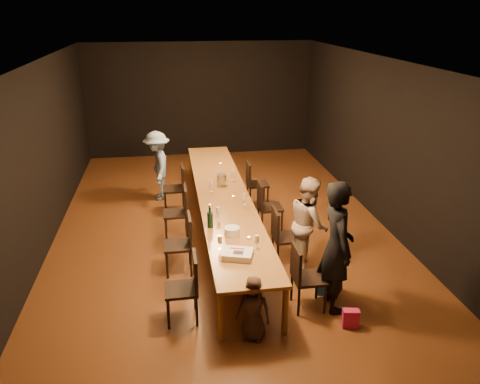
{
  "coord_description": "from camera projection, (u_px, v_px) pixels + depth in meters",
  "views": [
    {
      "loc": [
        -0.91,
        -7.57,
        3.83
      ],
      "look_at": [
        0.21,
        -0.54,
        1.0
      ],
      "focal_mm": 35.0,
      "sensor_mm": 36.0,
      "label": 1
    }
  ],
  "objects": [
    {
      "name": "gift_bag_blue",
      "position": [
        327.0,
        284.0,
        6.65
      ],
      "size": [
        0.28,
        0.23,
        0.31
      ],
      "primitive_type": "cube",
      "rotation": [
        0.0,
        0.0,
        -0.3
      ],
      "color": "#296BB3",
      "rests_on": "ground"
    },
    {
      "name": "wineglass_0",
      "position": [
        220.0,
        243.0,
        6.33
      ],
      "size": [
        0.06,
        0.06,
        0.21
      ],
      "primitive_type": null,
      "color": "beige",
      "rests_on": "table"
    },
    {
      "name": "room_shell",
      "position": [
        222.0,
        120.0,
        7.72
      ],
      "size": [
        6.04,
        10.04,
        3.02
      ],
      "color": "black",
      "rests_on": "ground"
    },
    {
      "name": "wineglass_5",
      "position": [
        232.0,
        175.0,
        8.85
      ],
      "size": [
        0.06,
        0.06,
        0.21
      ],
      "primitive_type": null,
      "color": "silver",
      "rests_on": "table"
    },
    {
      "name": "wineglass_4",
      "position": [
        211.0,
        186.0,
        8.32
      ],
      "size": [
        0.06,
        0.06,
        0.21
      ],
      "primitive_type": null,
      "color": "silver",
      "rests_on": "table"
    },
    {
      "name": "plate_stack",
      "position": [
        232.0,
        231.0,
        6.74
      ],
      "size": [
        0.23,
        0.23,
        0.13
      ],
      "primitive_type": "cylinder",
      "rotation": [
        0.0,
        0.0,
        -0.03
      ],
      "color": "white",
      "rests_on": "table"
    },
    {
      "name": "tealight_far",
      "position": [
        220.0,
        164.0,
        9.78
      ],
      "size": [
        0.05,
        0.05,
        0.03
      ],
      "primitive_type": "cylinder",
      "color": "#B2B7B2",
      "rests_on": "table"
    },
    {
      "name": "tealight_near",
      "position": [
        249.0,
        238.0,
        6.64
      ],
      "size": [
        0.05,
        0.05,
        0.03
      ],
      "primitive_type": "cylinder",
      "color": "#B2B7B2",
      "rests_on": "table"
    },
    {
      "name": "wineglass_1",
      "position": [
        257.0,
        242.0,
        6.34
      ],
      "size": [
        0.06,
        0.06,
        0.21
      ],
      "primitive_type": null,
      "color": "beige",
      "rests_on": "table"
    },
    {
      "name": "table",
      "position": [
        223.0,
        197.0,
        8.23
      ],
      "size": [
        0.9,
        6.0,
        0.75
      ],
      "color": "#955E2B",
      "rests_on": "ground"
    },
    {
      "name": "tealight_mid",
      "position": [
        233.0,
        197.0,
        8.08
      ],
      "size": [
        0.05,
        0.05,
        0.03
      ],
      "primitive_type": "cylinder",
      "color": "#B2B7B2",
      "rests_on": "table"
    },
    {
      "name": "wineglass_3",
      "position": [
        244.0,
        199.0,
        7.77
      ],
      "size": [
        0.06,
        0.06,
        0.21
      ],
      "primitive_type": null,
      "color": "beige",
      "rests_on": "table"
    },
    {
      "name": "man_blue",
      "position": [
        158.0,
        166.0,
        9.76
      ],
      "size": [
        0.62,
        0.99,
        1.46
      ],
      "primitive_type": "imported",
      "rotation": [
        0.0,
        0.0,
        -1.48
      ],
      "color": "#7B9ABF",
      "rests_on": "ground"
    },
    {
      "name": "woman_birthday",
      "position": [
        337.0,
        246.0,
        6.11
      ],
      "size": [
        0.45,
        0.67,
        1.82
      ],
      "primitive_type": "imported",
      "rotation": [
        0.0,
        0.0,
        1.56
      ],
      "color": "black",
      "rests_on": "ground"
    },
    {
      "name": "chair_left_0",
      "position": [
        181.0,
        288.0,
        5.99
      ],
      "size": [
        0.42,
        0.42,
        0.93
      ],
      "primitive_type": null,
      "rotation": [
        0.0,
        0.0,
        1.57
      ],
      "color": "black",
      "rests_on": "ground"
    },
    {
      "name": "ice_bucket",
      "position": [
        222.0,
        180.0,
        8.64
      ],
      "size": [
        0.19,
        0.19,
        0.2
      ],
      "primitive_type": "cylinder",
      "rotation": [
        0.0,
        0.0,
        -0.07
      ],
      "color": "#AEAEB3",
      "rests_on": "table"
    },
    {
      "name": "chair_right_3",
      "position": [
        258.0,
        183.0,
        9.54
      ],
      "size": [
        0.42,
        0.42,
        0.93
      ],
      "primitive_type": null,
      "rotation": [
        0.0,
        0.0,
        -1.57
      ],
      "color": "black",
      "rests_on": "ground"
    },
    {
      "name": "wineglass_2",
      "position": [
        218.0,
        213.0,
        7.23
      ],
      "size": [
        0.06,
        0.06,
        0.21
      ],
      "primitive_type": null,
      "color": "silver",
      "rests_on": "table"
    },
    {
      "name": "child",
      "position": [
        253.0,
        308.0,
        5.67
      ],
      "size": [
        0.49,
        0.41,
        0.85
      ],
      "primitive_type": "imported",
      "rotation": [
        0.0,
        0.0,
        -0.4
      ],
      "color": "#3F2B23",
      "rests_on": "ground"
    },
    {
      "name": "chair_right_1",
      "position": [
        287.0,
        237.0,
        7.34
      ],
      "size": [
        0.42,
        0.42,
        0.93
      ],
      "primitive_type": null,
      "rotation": [
        0.0,
        0.0,
        -1.57
      ],
      "color": "black",
      "rests_on": "ground"
    },
    {
      "name": "chair_left_1",
      "position": [
        178.0,
        245.0,
        7.09
      ],
      "size": [
        0.42,
        0.42,
        0.93
      ],
      "primitive_type": null,
      "rotation": [
        0.0,
        0.0,
        1.57
      ],
      "color": "black",
      "rests_on": "ground"
    },
    {
      "name": "chair_right_2",
      "position": [
        270.0,
        207.0,
        8.44
      ],
      "size": [
        0.42,
        0.42,
        0.93
      ],
      "primitive_type": null,
      "rotation": [
        0.0,
        0.0,
        -1.57
      ],
      "color": "black",
      "rests_on": "ground"
    },
    {
      "name": "birthday_cake",
      "position": [
        238.0,
        254.0,
        6.15
      ],
      "size": [
        0.46,
        0.41,
        0.09
      ],
      "rotation": [
        0.0,
        0.0,
        -0.32
      ],
      "color": "white",
      "rests_on": "table"
    },
    {
      "name": "ground",
      "position": [
        224.0,
        233.0,
        8.49
      ],
      "size": [
        10.0,
        10.0,
        0.0
      ],
      "primitive_type": "plane",
      "color": "#4C2B13",
      "rests_on": "ground"
    },
    {
      "name": "woman_tan",
      "position": [
        309.0,
        223.0,
        7.15
      ],
      "size": [
        0.61,
        0.76,
        1.49
      ],
      "primitive_type": "imported",
      "rotation": [
        0.0,
        0.0,
        1.5
      ],
      "color": "#C8AD96",
      "rests_on": "ground"
    },
    {
      "name": "champagne_bottle",
      "position": [
        210.0,
        216.0,
        6.94
      ],
      "size": [
        0.1,
        0.1,
        0.37
      ],
      "primitive_type": null,
      "rotation": [
        0.0,
        0.0,
        -0.18
      ],
      "color": "black",
      "rests_on": "table"
    },
    {
      "name": "chair_left_3",
      "position": [
        174.0,
        188.0,
        9.3
      ],
      "size": [
        0.42,
        0.42,
        0.93
      ],
      "primitive_type": null,
      "rotation": [
        0.0,
        0.0,
        1.57
      ],
      "color": "black",
      "rests_on": "ground"
    },
    {
      "name": "chair_left_2",
      "position": [
        176.0,
        213.0,
        8.2
      ],
      "size": [
        0.42,
        0.42,
        0.93
      ],
      "primitive_type": null,
      "rotation": [
        0.0,
        0.0,
        1.57
      ],
      "color": "black",
      "rests_on": "ground"
    },
    {
      "name": "chair_right_0",
      "position": [
        309.0,
        277.0,
        6.24
      ],
      "size": [
        0.42,
        0.42,
        0.93
      ],
      "primitive_type": null,
      "rotation": [
        0.0,
        0.0,
        -1.57
      ],
      "color": "black",
      "rests_on": "ground"
    },
    {
      "name": "gift_bag_red",
      "position": [
        351.0,
        318.0,
        5.97
      ],
      "size": [
        0.22,
        0.15,
        0.25
      ],
      "primitive_type": "cube",
      "rotation": [
        0.0,
        0.0,
        -0.19
      ],
      "color": "#DD2166",
      "rests_on": "ground"
    }
  ]
}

